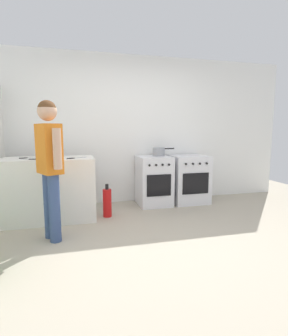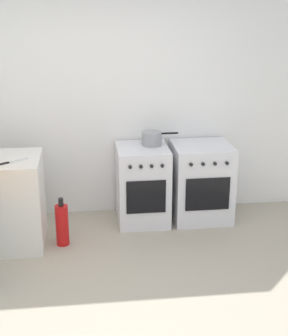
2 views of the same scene
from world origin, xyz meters
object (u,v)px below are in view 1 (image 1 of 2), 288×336
Objects in this scene: knife_utility at (28,158)px; person at (49,159)px; oven_left at (154,181)px; pot at (159,152)px; knife_paring at (31,159)px; oven_right at (188,179)px; knife_chef at (76,158)px; fire_extinguisher at (107,203)px; knife_carving at (52,157)px.

person is (0.38, -0.84, 0.06)m from knife_utility.
oven_left is 2.15× the size of pot.
oven_right is at bearing 11.87° from knife_paring.
pot reaches higher than knife_paring.
person is (-0.29, -0.66, 0.06)m from knife_chef.
pot is 1.64× the size of knife_utility.
person is at bearing -64.34° from knife_paring.
knife_paring is 0.70m from person.
knife_utility is (-0.07, 0.21, -0.00)m from knife_paring.
person reaches higher than pot.
pot reaches higher than fire_extinguisher.
oven_left is 2.04m from person.
oven_left and oven_right have the same top height.
knife_utility is at bearing 165.00° from knife_chef.
knife_paring and knife_chef have the same top height.
oven_left is 1.70× the size of fire_extinguisher.
knife_utility is (-2.62, -0.32, 0.48)m from oven_right.
knife_paring is at bearing -176.79° from fire_extinguisher.
knife_carving is 1.17× the size of knife_chef.
person reaches higher than knife_carving.
knife_paring reaches higher than oven_left.
knife_chef is at bearing -177.00° from fire_extinguisher.
knife_carving is 0.44m from knife_chef.
pot is at bearing 10.72° from knife_utility.
knife_carving is 0.64× the size of fire_extinguisher.
knife_carving and knife_utility have the same top height.
oven_right is 1.70× the size of fire_extinguisher.
knife_paring and knife_utility have the same top height.
person is at bearing -136.43° from fire_extinguisher.
person is at bearing -143.99° from pot.
pot is 1.33m from fire_extinguisher.
oven_left is 3.52× the size of knife_utility.
knife_utility is at bearing 109.29° from knife_paring.
person is at bearing -65.90° from knife_utility.
knife_paring is at bearing -164.21° from oven_left.
oven_right is at bearing 7.00° from knife_utility.
person is 1.25m from fire_extinguisher.
fire_extinguisher is at bearing 3.21° from knife_paring.
person is (0.05, -0.94, 0.06)m from knife_carving.
oven_right is at bearing 5.47° from knife_carving.
fire_extinguisher is (-0.87, -0.48, -0.21)m from oven_left.
knife_paring is 0.23m from knife_utility.
oven_left is at bearing 7.63° from knife_carving.
oven_left reaches higher than fire_extinguisher.
pot is 2.11m from knife_utility.
oven_left is at bearing 36.19° from person.
pot is at bearing 33.22° from oven_left.
oven_right is at bearing 0.00° from oven_left.
fire_extinguisher is (0.72, 0.69, -0.75)m from person.
oven_left is at bearing -146.78° from pot.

